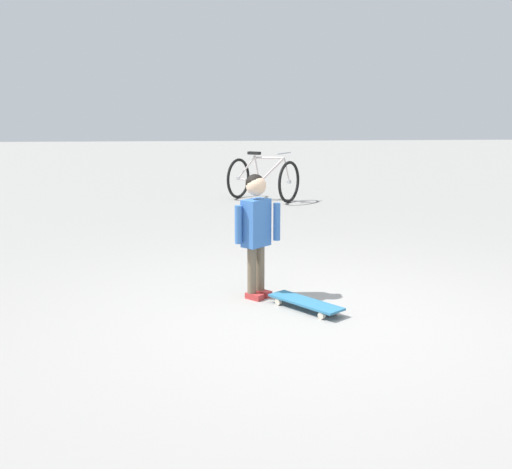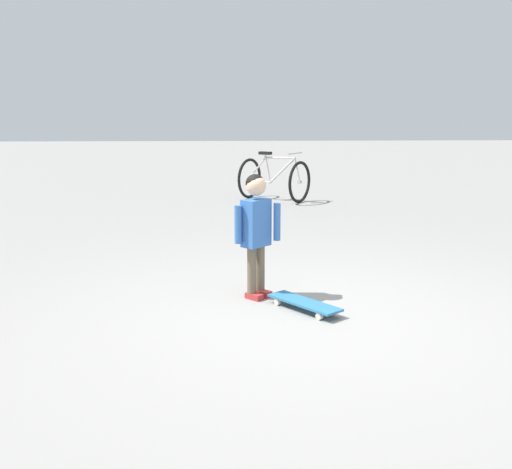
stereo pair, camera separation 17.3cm
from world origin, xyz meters
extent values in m
plane|color=gray|center=(0.00, 0.00, 0.00)|extent=(50.00, 50.00, 0.00)
cylinder|color=brown|center=(0.32, -0.61, 0.24)|extent=(0.08, 0.08, 0.42)
cube|color=#B73333|center=(0.29, -0.59, 0.03)|extent=(0.16, 0.16, 0.05)
cylinder|color=brown|center=(0.39, -0.53, 0.24)|extent=(0.08, 0.08, 0.42)
cube|color=#B73333|center=(0.37, -0.51, 0.03)|extent=(0.16, 0.16, 0.05)
cube|color=#386BB7|center=(0.35, -0.57, 0.65)|extent=(0.27, 0.27, 0.40)
cylinder|color=#386BB7|center=(0.17, -0.61, 0.65)|extent=(0.06, 0.06, 0.32)
cylinder|color=#386BB7|center=(0.51, -0.51, 0.65)|extent=(0.06, 0.06, 0.32)
sphere|color=beige|center=(0.35, -0.57, 0.96)|extent=(0.17, 0.17, 0.17)
sphere|color=black|center=(0.36, -0.58, 0.98)|extent=(0.16, 0.16, 0.16)
cube|color=teal|center=(-0.02, -0.20, 0.07)|extent=(0.57, 0.65, 0.02)
cube|color=#B7B7BC|center=(-0.16, -0.02, 0.05)|extent=(0.10, 0.09, 0.02)
cube|color=#B7B7BC|center=(0.13, -0.39, 0.05)|extent=(0.10, 0.09, 0.02)
cylinder|color=beige|center=(-0.22, -0.06, 0.03)|extent=(0.06, 0.06, 0.06)
cylinder|color=beige|center=(-0.11, 0.03, 0.03)|extent=(0.06, 0.06, 0.06)
cylinder|color=beige|center=(0.07, -0.43, 0.03)|extent=(0.06, 0.06, 0.06)
cylinder|color=beige|center=(0.19, -0.34, 0.03)|extent=(0.06, 0.06, 0.06)
torus|color=black|center=(-0.62, -5.80, 0.36)|extent=(0.46, 0.60, 0.71)
torus|color=black|center=(0.20, -6.39, 0.36)|extent=(0.46, 0.60, 0.71)
cylinder|color=#B7B7BC|center=(-0.62, -5.80, 0.36)|extent=(0.08, 0.08, 0.06)
cylinder|color=#B7B7BC|center=(0.20, -6.39, 0.36)|extent=(0.08, 0.08, 0.06)
cylinder|color=silver|center=(-0.35, -6.00, 0.53)|extent=(0.44, 0.34, 0.48)
cylinder|color=silver|center=(-0.30, -6.03, 0.75)|extent=(0.50, 0.38, 0.06)
cylinder|color=silver|center=(-0.11, -6.17, 0.54)|extent=(0.14, 0.11, 0.48)
cylinder|color=silver|center=(0.03, -6.27, 0.33)|extent=(0.37, 0.28, 0.08)
cylinder|color=silver|center=(0.07, -6.30, 0.55)|extent=(0.30, 0.23, 0.40)
cylinder|color=silver|center=(-0.58, -5.82, 0.56)|extent=(0.12, 0.10, 0.41)
cube|color=black|center=(-0.07, -6.20, 0.82)|extent=(0.24, 0.21, 0.05)
cylinder|color=#B7B7BC|center=(-0.54, -5.85, 0.84)|extent=(0.29, 0.39, 0.02)
camera|label=1|loc=(0.76, 4.48, 1.61)|focal=43.16mm
camera|label=2|loc=(0.59, 4.50, 1.61)|focal=43.16mm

